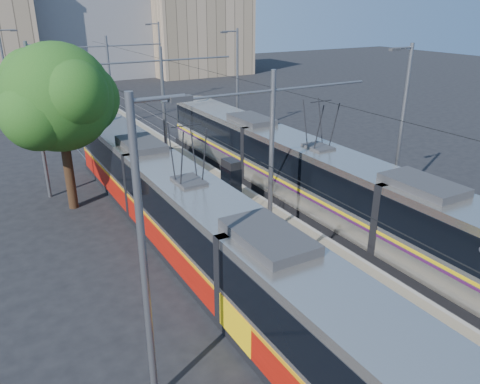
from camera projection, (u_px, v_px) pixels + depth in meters
ground at (415, 346)px, 14.12m from camera, size 160.00×160.00×0.00m
platform at (186, 176)px, 27.73m from camera, size 4.00×50.00×0.30m
tactile_strip_left at (163, 178)px, 27.00m from camera, size 0.70×50.00×0.01m
tactile_strip_right at (208, 169)px, 28.34m from camera, size 0.70×50.00×0.01m
rails at (186, 178)px, 27.78m from camera, size 8.71×70.00×0.03m
tram_left at (191, 220)px, 18.44m from camera, size 2.43×27.61×5.50m
tram_right at (316, 176)px, 22.66m from camera, size 2.43×30.41×5.50m
catenary at (205, 112)px, 23.81m from camera, size 9.20×70.00×7.00m
street_lamps at (158, 97)px, 29.44m from camera, size 15.18×38.22×8.00m
shelter at (231, 181)px, 23.15m from camera, size 0.65×1.04×2.27m
tree at (65, 98)px, 22.09m from camera, size 5.58×5.16×8.11m
building_centre at (87, 21)px, 65.59m from camera, size 18.36×14.28×14.76m
building_right at (196, 34)px, 67.94m from camera, size 14.28×10.20×11.06m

